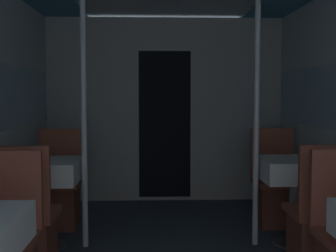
% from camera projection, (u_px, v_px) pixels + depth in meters
% --- Properties ---
extents(bulkhead_far, '(2.90, 0.09, 2.26)m').
position_uv_depth(bulkhead_far, '(165.00, 110.00, 5.81)').
color(bulkhead_far, '#A8A8A3').
rests_on(bulkhead_far, ground_plane).
extents(dining_table_left_1, '(0.61, 0.61, 0.76)m').
position_uv_depth(dining_table_left_1, '(44.00, 174.00, 4.03)').
color(dining_table_left_1, '#4C4C51').
rests_on(dining_table_left_1, ground_plane).
extents(chair_left_near_1, '(0.45, 0.45, 0.97)m').
position_uv_depth(chair_left_near_1, '(26.00, 235.00, 3.44)').
color(chair_left_near_1, brown).
rests_on(chair_left_near_1, ground_plane).
extents(chair_left_far_1, '(0.45, 0.45, 0.97)m').
position_uv_depth(chair_left_far_1, '(59.00, 198.00, 4.66)').
color(chair_left_far_1, brown).
rests_on(chair_left_far_1, ground_plane).
extents(support_pole_left_1, '(0.05, 0.05, 2.26)m').
position_uv_depth(support_pole_left_1, '(84.00, 117.00, 4.01)').
color(support_pole_left_1, silver).
rests_on(support_pole_left_1, ground_plane).
extents(dining_table_right_1, '(0.61, 0.61, 0.76)m').
position_uv_depth(dining_table_right_1, '(295.00, 173.00, 4.11)').
color(dining_table_right_1, '#4C4C51').
rests_on(dining_table_right_1, ground_plane).
extents(chair_right_near_1, '(0.45, 0.45, 0.97)m').
position_uv_depth(chair_right_near_1, '(319.00, 231.00, 3.52)').
color(chair_right_near_1, brown).
rests_on(chair_right_near_1, ground_plane).
extents(chair_right_far_1, '(0.45, 0.45, 0.97)m').
position_uv_depth(chair_right_far_1, '(276.00, 196.00, 4.75)').
color(chair_right_far_1, brown).
rests_on(chair_right_far_1, ground_plane).
extents(support_pole_right_1, '(0.05, 0.05, 2.26)m').
position_uv_depth(support_pole_right_1, '(257.00, 117.00, 4.06)').
color(support_pole_right_1, silver).
rests_on(support_pole_right_1, ground_plane).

